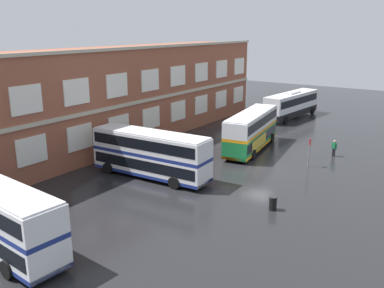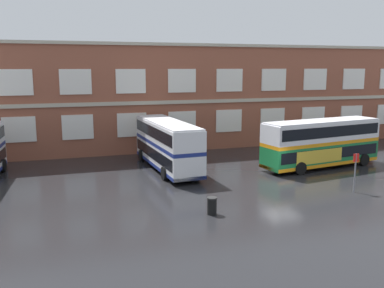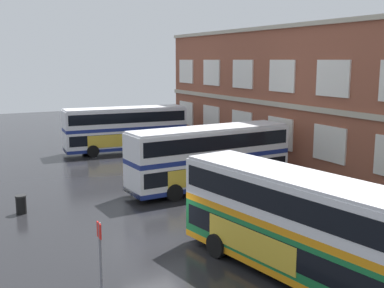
{
  "view_description": "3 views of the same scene",
  "coord_description": "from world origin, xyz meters",
  "px_view_note": "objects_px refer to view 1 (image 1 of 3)",
  "views": [
    {
      "loc": [
        -33.78,
        -15.57,
        12.75
      ],
      "look_at": [
        -6.83,
        2.78,
        3.62
      ],
      "focal_mm": 39.19,
      "sensor_mm": 36.0,
      "label": 1
    },
    {
      "loc": [
        -15.94,
        -26.92,
        8.5
      ],
      "look_at": [
        -6.52,
        1.99,
        2.98
      ],
      "focal_mm": 39.74,
      "sensor_mm": 36.0,
      "label": 2
    },
    {
      "loc": [
        19.03,
        -8.0,
        8.33
      ],
      "look_at": [
        -4.81,
        4.48,
        3.54
      ],
      "focal_mm": 44.44,
      "sensor_mm": 36.0,
      "label": 3
    }
  ],
  "objects_px": {
    "double_decker_middle": "(151,154)",
    "bus_stand_flag": "(309,150)",
    "station_litter_bin": "(273,203)",
    "touring_coach": "(291,105)",
    "waiting_passenger": "(334,148)",
    "double_decker_far": "(252,130)"
  },
  "relations": [
    {
      "from": "double_decker_far",
      "to": "bus_stand_flag",
      "type": "xyz_separation_m",
      "value": [
        -2.17,
        -7.09,
        -0.51
      ]
    },
    {
      "from": "double_decker_middle",
      "to": "station_litter_bin",
      "type": "bearing_deg",
      "value": -91.9
    },
    {
      "from": "double_decker_far",
      "to": "touring_coach",
      "type": "distance_m",
      "value": 18.24
    },
    {
      "from": "bus_stand_flag",
      "to": "station_litter_bin",
      "type": "relative_size",
      "value": 2.62
    },
    {
      "from": "double_decker_far",
      "to": "bus_stand_flag",
      "type": "bearing_deg",
      "value": -106.99
    },
    {
      "from": "double_decker_far",
      "to": "waiting_passenger",
      "type": "bearing_deg",
      "value": -72.62
    },
    {
      "from": "station_litter_bin",
      "to": "double_decker_far",
      "type": "bearing_deg",
      "value": 32.32
    },
    {
      "from": "touring_coach",
      "to": "bus_stand_flag",
      "type": "height_order",
      "value": "touring_coach"
    },
    {
      "from": "waiting_passenger",
      "to": "bus_stand_flag",
      "type": "xyz_separation_m",
      "value": [
        -4.7,
        1.0,
        0.7
      ]
    },
    {
      "from": "bus_stand_flag",
      "to": "station_litter_bin",
      "type": "distance_m",
      "value": 11.04
    },
    {
      "from": "double_decker_middle",
      "to": "bus_stand_flag",
      "type": "height_order",
      "value": "double_decker_middle"
    },
    {
      "from": "touring_coach",
      "to": "double_decker_middle",
      "type": "bearing_deg",
      "value": 178.49
    },
    {
      "from": "double_decker_far",
      "to": "waiting_passenger",
      "type": "height_order",
      "value": "double_decker_far"
    },
    {
      "from": "touring_coach",
      "to": "station_litter_bin",
      "type": "height_order",
      "value": "touring_coach"
    },
    {
      "from": "touring_coach",
      "to": "waiting_passenger",
      "type": "height_order",
      "value": "touring_coach"
    },
    {
      "from": "double_decker_middle",
      "to": "bus_stand_flag",
      "type": "relative_size",
      "value": 4.12
    },
    {
      "from": "double_decker_middle",
      "to": "double_decker_far",
      "type": "bearing_deg",
      "value": -14.99
    },
    {
      "from": "double_decker_middle",
      "to": "bus_stand_flag",
      "type": "bearing_deg",
      "value": -44.89
    },
    {
      "from": "touring_coach",
      "to": "waiting_passenger",
      "type": "bearing_deg",
      "value": -145.48
    },
    {
      "from": "double_decker_middle",
      "to": "touring_coach",
      "type": "bearing_deg",
      "value": -1.51
    },
    {
      "from": "double_decker_middle",
      "to": "bus_stand_flag",
      "type": "xyz_separation_m",
      "value": [
        10.53,
        -10.49,
        -0.51
      ]
    },
    {
      "from": "double_decker_middle",
      "to": "station_litter_bin",
      "type": "height_order",
      "value": "double_decker_middle"
    }
  ]
}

